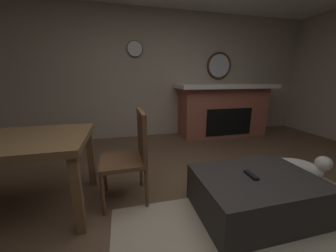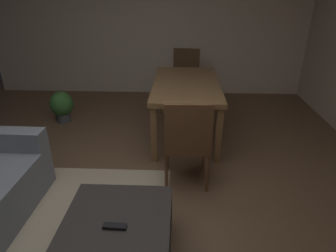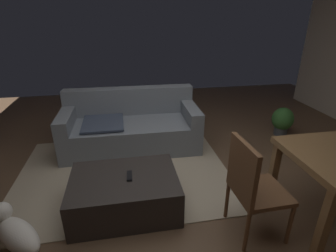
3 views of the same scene
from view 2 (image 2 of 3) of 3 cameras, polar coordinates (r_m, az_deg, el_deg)
The scene contains 7 objects.
floor at distance 2.71m, azimuth -9.42°, elevation -18.08°, with size 8.57×8.57×0.00m, color brown.
wall_right_window_side at distance 5.54m, azimuth -2.89°, elevation 19.34°, with size 0.12×6.00×2.53m, color beige.
tv_remote at distance 2.11m, azimuth -10.37°, elevation -18.72°, with size 0.05×0.16×0.02m, color black.
dining_table at distance 3.86m, azimuth 3.55°, elevation 7.37°, with size 1.58×0.85×0.74m.
dining_chair_west at distance 2.82m, azimuth 3.82°, elevation -2.67°, with size 0.45×0.45×0.93m.
dining_chair_east at distance 5.03m, azimuth 3.45°, elevation 10.07°, with size 0.48×0.48×0.93m.
potted_plant at distance 4.65m, azimuth -20.04°, elevation 3.77°, with size 0.34×0.34×0.47m.
Camera 2 is at (-1.91, -0.51, 1.85)m, focal length 31.20 mm.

